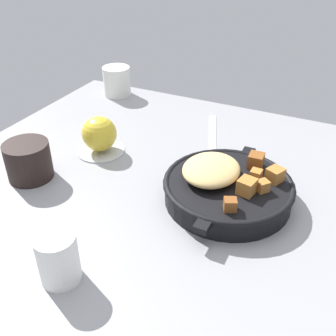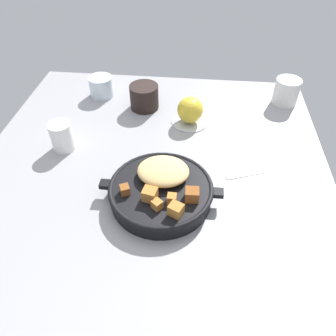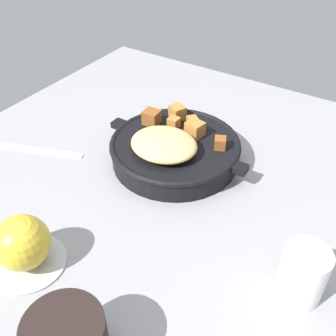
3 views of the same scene
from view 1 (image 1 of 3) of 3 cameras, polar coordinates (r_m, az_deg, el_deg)
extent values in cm
cube|color=gray|center=(77.85, 0.13, -4.81)|extent=(92.78, 99.08, 2.40)
cylinder|color=black|center=(75.83, 8.52, -3.28)|extent=(23.66, 23.66, 4.21)
torus|color=black|center=(74.81, 8.63, -2.18)|extent=(24.39, 24.39, 1.20)
cube|color=black|center=(85.69, 11.39, 2.17)|extent=(2.64, 2.40, 1.20)
cube|color=black|center=(65.13, 4.91, -8.33)|extent=(2.64, 2.40, 1.20)
ellipsoid|color=tan|center=(74.72, 6.19, -0.22)|extent=(12.20, 10.60, 3.22)
cube|color=#A86B2D|center=(75.65, 12.44, -0.97)|extent=(2.07, 2.02, 2.01)
cube|color=brown|center=(79.24, 12.44, 1.03)|extent=(3.13, 2.91, 2.78)
cube|color=#A86B2D|center=(71.52, 11.19, -2.59)|extent=(3.51, 3.34, 2.81)
cube|color=brown|center=(67.36, 8.87, -5.18)|extent=(2.70, 2.76, 2.12)
cube|color=#A86B2D|center=(75.99, 15.04, -0.94)|extent=(3.69, 3.57, 2.60)
cube|color=#A86B2D|center=(72.88, 13.35, -2.51)|extent=(2.81, 2.79, 2.06)
cylinder|color=#B7BABF|center=(92.71, -9.55, 2.54)|extent=(10.80, 10.80, 0.60)
sphere|color=gold|center=(90.69, -9.79, 4.84)|extent=(7.84, 7.84, 7.84)
cube|color=silver|center=(100.05, 6.40, 5.11)|extent=(18.73, 8.18, 0.36)
cylinder|color=white|center=(61.30, -15.44, -12.30)|extent=(6.07, 6.07, 8.07)
cylinder|color=black|center=(85.45, -19.31, 0.99)|extent=(9.12, 9.12, 7.75)
cylinder|color=silver|center=(121.23, -7.32, 12.19)|extent=(7.94, 7.94, 8.42)
camera|label=2|loc=(0.76, 63.15, 26.99)|focal=35.10mm
camera|label=3|loc=(0.74, -46.90, 24.18)|focal=42.86mm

